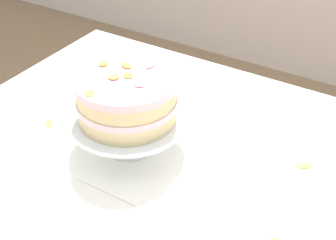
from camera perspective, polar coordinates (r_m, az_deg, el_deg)
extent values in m
cube|color=white|center=(1.23, 2.97, -5.93)|extent=(1.40, 1.00, 0.03)
cylinder|color=brown|center=(1.99, -6.87, -1.54)|extent=(0.06, 0.06, 0.71)
cube|color=white|center=(1.28, -4.43, -3.33)|extent=(0.32, 0.32, 0.00)
cylinder|color=silver|center=(1.27, -4.45, -3.11)|extent=(0.11, 0.11, 0.01)
cylinder|color=silver|center=(1.25, -4.53, -1.57)|extent=(0.03, 0.03, 0.07)
cylinder|color=silver|center=(1.22, -4.63, 0.06)|extent=(0.29, 0.29, 0.01)
cylinder|color=beige|center=(1.21, -4.68, 1.05)|extent=(0.24, 0.24, 0.04)
cylinder|color=beige|center=(1.19, -4.75, 2.16)|extent=(0.25, 0.25, 0.02)
cylinder|color=beige|center=(1.18, -4.81, 3.31)|extent=(0.24, 0.24, 0.04)
cylinder|color=beige|center=(1.16, -4.88, 4.55)|extent=(0.25, 0.25, 0.02)
ellipsoid|color=orange|center=(1.21, -7.43, 6.44)|extent=(0.02, 0.03, 0.01)
ellipsoid|color=yellow|center=(1.10, -9.00, 3.11)|extent=(0.04, 0.04, 0.00)
ellipsoid|color=pink|center=(1.20, -2.05, 6.30)|extent=(0.02, 0.03, 0.01)
ellipsoid|color=orange|center=(1.20, -4.81, 6.26)|extent=(0.04, 0.03, 0.01)
ellipsoid|color=pink|center=(1.12, -3.36, 4.06)|extent=(0.03, 0.02, 0.01)
ellipsoid|color=orange|center=(1.15, -6.26, 4.90)|extent=(0.03, 0.03, 0.01)
ellipsoid|color=orange|center=(1.16, -4.62, 5.15)|extent=(0.04, 0.04, 0.00)
ellipsoid|color=yellow|center=(1.27, 15.35, -5.07)|extent=(0.05, 0.04, 0.00)
ellipsoid|color=yellow|center=(1.40, -13.51, -0.37)|extent=(0.04, 0.04, 0.00)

